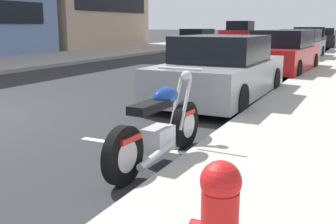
% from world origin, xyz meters
% --- Properties ---
extents(sidewalk_far_curb, '(120.00, 5.00, 0.14)m').
position_xyz_m(sidewalk_far_curb, '(12.00, 6.99, 0.07)').
color(sidewalk_far_curb, gray).
rests_on(sidewalk_far_curb, ground).
extents(parking_stall_stripe, '(0.12, 2.20, 0.01)m').
position_xyz_m(parking_stall_stripe, '(0.00, -3.89, 0.00)').
color(parking_stall_stripe, silver).
rests_on(parking_stall_stripe, ground).
extents(parked_motorcycle, '(2.13, 0.62, 1.12)m').
position_xyz_m(parked_motorcycle, '(-0.46, -4.30, 0.43)').
color(parked_motorcycle, black).
rests_on(parked_motorcycle, ground).
extents(parked_car_near_corner, '(4.49, 1.91, 1.42)m').
position_xyz_m(parked_car_near_corner, '(3.80, -3.68, 0.66)').
color(parked_car_near_corner, gray).
rests_on(parked_car_near_corner, ground).
extents(parked_car_mid_block, '(4.67, 2.00, 1.48)m').
position_xyz_m(parked_car_mid_block, '(9.60, -3.98, 0.70)').
color(parked_car_mid_block, '#AD1919').
rests_on(parked_car_mid_block, ground).
extents(parked_car_second_in_row, '(4.56, 1.99, 1.45)m').
position_xyz_m(parked_car_second_in_row, '(15.63, -3.73, 0.67)').
color(parked_car_second_in_row, '#4C515B').
rests_on(parked_car_second_in_row, ground).
extents(parked_car_at_intersection, '(4.71, 2.07, 1.53)m').
position_xyz_m(parked_car_at_intersection, '(21.16, -3.53, 0.71)').
color(parked_car_at_intersection, '#4C515B').
rests_on(parked_car_at_intersection, ground).
extents(parked_car_far_down_curb, '(4.77, 2.05, 1.44)m').
position_xyz_m(parked_car_far_down_curb, '(26.21, -3.77, 0.69)').
color(parked_car_far_down_curb, black).
rests_on(parked_car_far_down_curb, ground).
extents(crossing_truck, '(2.29, 5.27, 1.99)m').
position_xyz_m(crossing_truck, '(30.43, 2.64, 0.92)').
color(crossing_truck, maroon).
rests_on(crossing_truck, ground).
extents(car_opposite_curb, '(4.41, 2.12, 1.39)m').
position_xyz_m(car_opposite_curb, '(21.57, 3.91, 0.65)').
color(car_opposite_curb, silver).
rests_on(car_opposite_curb, ground).
extents(fire_hydrant, '(0.24, 0.36, 0.76)m').
position_xyz_m(fire_hydrant, '(-2.55, -5.75, 0.54)').
color(fire_hydrant, red).
rests_on(fire_hydrant, sidewalk_near_curb).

